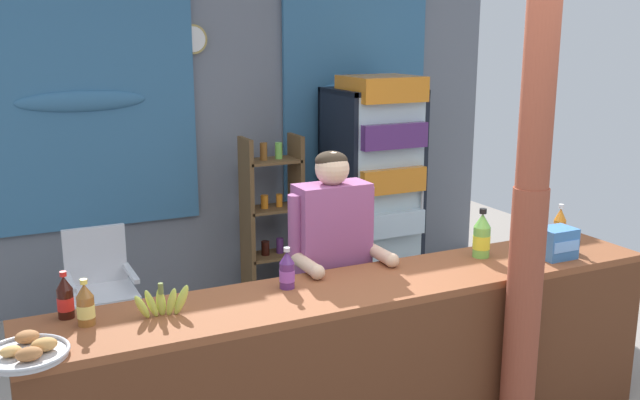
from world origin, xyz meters
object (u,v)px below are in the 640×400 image
Objects in this scene: soda_bottle_orange_soda at (559,228)px; soda_bottle_iced_tea at (86,306)px; soda_bottle_cola at (65,298)px; banana_bunch at (162,302)px; drink_fridge at (375,173)px; soda_bottle_lime_soda at (482,237)px; soda_bottle_grape_soda at (287,271)px; snack_box_biscuit at (556,243)px; pastry_tray at (27,352)px; shopkeeper at (332,251)px; stall_counter at (376,356)px; plastic_lawn_chair at (100,283)px; bottle_shelf_rack at (272,214)px; timber_post at (531,200)px.

soda_bottle_iced_tea is (-2.71, 0.01, -0.02)m from soda_bottle_orange_soda.
soda_bottle_cola reaches higher than banana_bunch.
drink_fridge is 8.65× the size of soda_bottle_iced_tea.
soda_bottle_lime_soda is 1.34× the size of soda_bottle_iced_tea.
snack_box_biscuit is (1.56, -0.21, -0.00)m from soda_bottle_grape_soda.
soda_bottle_orange_soda is 0.25m from snack_box_biscuit.
pastry_tray is at bearing -162.33° from banana_bunch.
shopkeeper is 4.54× the size of pastry_tray.
stall_counter reaches higher than plastic_lawn_chair.
plastic_lawn_chair is 1.90m from soda_bottle_grape_soda.
shopkeeper is (1.08, -1.38, 0.47)m from plastic_lawn_chair.
drink_fridge reaches higher than soda_bottle_cola.
soda_bottle_lime_soda is at bearing 0.72° from soda_bottle_iced_tea.
shopkeeper is at bearing 164.62° from soda_bottle_orange_soda.
stall_counter is 1.66m from pastry_tray.
plastic_lawn_chair is at bearing -160.46° from bottle_shelf_rack.
soda_bottle_lime_soda reaches higher than pastry_tray.
shopkeeper reaches higher than bottle_shelf_rack.
banana_bunch reaches higher than plastic_lawn_chair.
stall_counter is at bearing -61.30° from plastic_lawn_chair.
drink_fridge reaches higher than stall_counter.
soda_bottle_iced_tea is 0.78× the size of banana_bunch.
soda_bottle_orange_soda is at bearing 34.37° from timber_post.
timber_post is 14.47× the size of snack_box_biscuit.
soda_bottle_grape_soda is 0.79× the size of banana_bunch.
soda_bottle_iced_tea is at bearing -165.45° from shopkeeper.
stall_counter is at bearing -99.94° from bottle_shelf_rack.
shopkeeper is at bearing 9.26° from soda_bottle_cola.
stall_counter is 1.18× the size of timber_post.
pastry_tray is at bearing -129.35° from bottle_shelf_rack.
banana_bunch reaches higher than pastry_tray.
bottle_shelf_rack reaches higher than pastry_tray.
snack_box_biscuit is (-0.12, -2.25, 0.01)m from drink_fridge.
soda_bottle_grape_soda is at bearing 149.63° from stall_counter.
soda_bottle_cola is 0.43m from banana_bunch.
plastic_lawn_chair is 1.85m from banana_bunch.
timber_post is (0.71, -0.26, 0.79)m from stall_counter.
soda_bottle_orange_soda is 2.39m from banana_bunch.
drink_fridge is at bearing 77.05° from timber_post.
pastry_tray is at bearing -160.36° from shopkeeper.
timber_post reaches higher than drink_fridge.
plastic_lawn_chair is 3.20× the size of banana_bunch.
plastic_lawn_chair is (-1.48, -0.53, -0.20)m from bottle_shelf_rack.
soda_bottle_orange_soda is (1.35, 0.18, 0.46)m from stall_counter.
soda_bottle_orange_soda is at bearing -15.38° from shopkeeper.
snack_box_biscuit is (2.23, -1.91, 0.52)m from plastic_lawn_chair.
bottle_shelf_rack is at bearing 51.77° from soda_bottle_iced_tea.
plastic_lawn_chair is 4.10× the size of soda_bottle_iced_tea.
soda_bottle_grape_soda is (1.04, -0.08, -0.00)m from soda_bottle_cola.
snack_box_biscuit is at bearing -6.45° from soda_bottle_cola.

